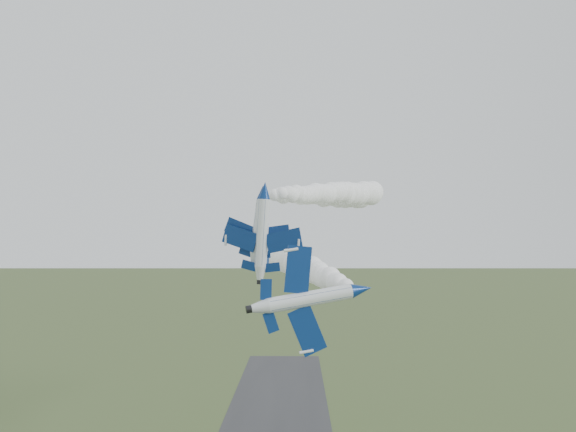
% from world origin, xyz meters
% --- Properties ---
extents(jet_lead, '(4.53, 13.24, 10.89)m').
position_xyz_m(jet_lead, '(11.36, -0.29, 35.00)').
color(jet_lead, white).
extents(smoke_trail_jet_lead, '(21.41, 72.08, 5.75)m').
position_xyz_m(smoke_trail_jet_lead, '(3.60, 38.27, 36.92)').
color(smoke_trail_jet_lead, white).
extents(jet_pair_left, '(9.67, 11.32, 2.95)m').
position_xyz_m(jet_pair_left, '(-0.26, 22.24, 46.84)').
color(jet_pair_left, white).
extents(smoke_trail_jet_pair_left, '(24.36, 64.88, 5.23)m').
position_xyz_m(smoke_trail_jet_pair_left, '(10.34, 56.25, 48.82)').
color(smoke_trail_jet_pair_left, white).
extents(jet_pair_right, '(11.84, 13.64, 3.52)m').
position_xyz_m(jet_pair_right, '(0.14, 21.13, 47.06)').
color(jet_pair_right, white).
extents(smoke_trail_jet_pair_right, '(23.51, 50.93, 4.95)m').
position_xyz_m(smoke_trail_jet_pair_right, '(11.68, 48.99, 48.72)').
color(smoke_trail_jet_pair_right, white).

